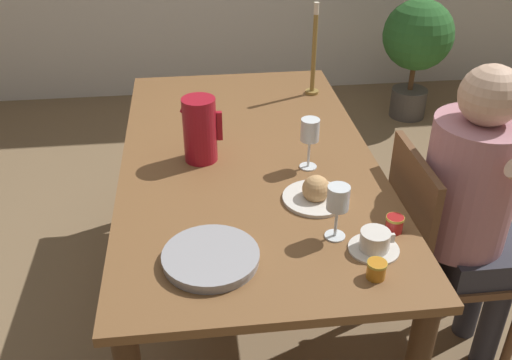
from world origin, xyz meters
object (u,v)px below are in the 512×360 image
Objects in this scene: wine_glass_juice at (338,201)px; teacup_near_person at (375,242)px; jam_jar_amber at (395,223)px; jam_jar_red at (376,269)px; serving_tray at (211,258)px; bread_plate at (316,193)px; candlestick_tall at (314,58)px; potted_plant at (417,43)px; wine_glass_water at (310,132)px; person_seated at (476,203)px; red_pitcher at (200,129)px; chair_person_side at (437,252)px.

wine_glass_juice reaches higher than teacup_near_person.
jam_jar_amber is 0.23m from jam_jar_red.
wine_glass_juice is 0.64× the size of serving_tray.
bread_plate is at bearing 112.13° from teacup_near_person.
candlestick_tall reaches higher than potted_plant.
teacup_near_person is 1.14m from candlestick_tall.
jam_jar_red is at bearing -83.83° from wine_glass_water.
teacup_near_person is (-0.43, -0.26, 0.07)m from person_seated.
wine_glass_juice reaches higher than jam_jar_red.
wine_glass_juice is 1.07m from candlestick_tall.
wine_glass_water is 0.69× the size of serving_tray.
jam_jar_red is 0.13× the size of candlestick_tall.
candlestick_tall is 1.64m from potted_plant.
bread_plate is (0.35, -0.32, -0.09)m from red_pitcher.
red_pitcher is at bearing 90.39° from serving_tray.
person_seated reaches higher than wine_glass_water.
chair_person_side is at bearing -110.79° from person_seated.
red_pitcher is 0.60m from serving_tray.
bread_plate is (-0.46, -0.02, 0.30)m from chair_person_side.
jam_jar_amber is at bearing -112.66° from potted_plant.
chair_person_side is 0.25m from person_seated.
jam_jar_red is 0.06× the size of potted_plant.
potted_plant is (1.51, 1.79, -0.32)m from red_pitcher.
candlestick_tall is at bearing -128.47° from potted_plant.
red_pitcher reaches higher than potted_plant.
candlestick_tall reaches higher than bread_plate.
red_pitcher is at bearing -133.68° from candlestick_tall.
jam_jar_red is at bearing -78.06° from bread_plate.
chair_person_side is 0.63m from wine_glass_juice.
candlestick_tall is 0.49× the size of potted_plant.
person_seated reaches higher than serving_tray.
chair_person_side reaches higher than teacup_near_person.
candlestick_tall is (-0.38, 0.88, 0.21)m from person_seated.
jam_jar_amber is 0.13× the size of candlestick_tall.
bread_plate is at bearing -91.66° from person_seated.
potted_plant is (1.14, 1.90, -0.34)m from wine_glass_water.
candlestick_tall is at bearing 77.26° from wine_glass_water.
wine_glass_water reaches higher than chair_person_side.
candlestick_tall is (0.52, 1.13, 0.15)m from serving_tray.
person_seated is 0.55m from bread_plate.
candlestick_tall is at bearing 91.68° from jam_jar_amber.
jam_jar_amber and jam_jar_red have the same top height.
serving_tray is (-0.46, 0.00, -0.01)m from teacup_near_person.
candlestick_tall reaches higher than jam_jar_amber.
serving_tray is at bearing -127.54° from wine_glass_water.
person_seated is at bearing 26.77° from jam_jar_amber.
wine_glass_water is 0.46× the size of candlestick_tall.
serving_tray is 5.03× the size of jam_jar_amber.
serving_tray is (-0.37, -0.48, -0.12)m from wine_glass_water.
person_seated is 2.22m from potted_plant.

